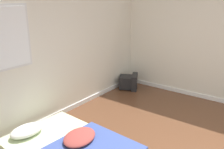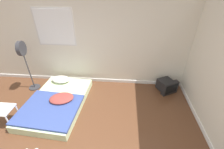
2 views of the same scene
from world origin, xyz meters
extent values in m
cube|color=silver|center=(0.00, 2.62, 1.30)|extent=(7.51, 0.06, 2.60)
cube|color=white|center=(0.00, 2.58, 0.04)|extent=(7.51, 0.02, 0.09)
cube|color=silver|center=(-0.95, 2.59, 1.62)|extent=(1.03, 0.01, 0.96)
cube|color=white|center=(-0.95, 2.58, 1.62)|extent=(0.96, 0.01, 0.89)
cube|color=beige|center=(-0.73, 1.49, 0.09)|extent=(1.37, 1.96, 0.18)
ellipsoid|color=silver|center=(-0.90, 2.22, 0.25)|extent=(0.54, 0.37, 0.14)
cube|color=#384C93|center=(-0.76, 1.13, 0.21)|extent=(1.34, 1.17, 0.05)
ellipsoid|color=#993D38|center=(-0.58, 1.43, 0.27)|extent=(0.64, 0.53, 0.11)
cube|color=black|center=(2.04, 2.37, 0.17)|extent=(0.47, 0.44, 0.29)
cube|color=black|center=(2.13, 2.18, 0.18)|extent=(0.46, 0.32, 0.36)
cube|color=black|center=(2.16, 2.12, 0.19)|extent=(0.33, 0.18, 0.26)
cube|color=white|center=(-1.59, 0.86, 0.39)|extent=(0.36, 0.36, 0.03)
cylinder|color=white|center=(-1.44, 0.70, 0.19)|extent=(0.03, 0.03, 0.38)
cylinder|color=white|center=(-1.75, 1.02, 0.19)|extent=(0.03, 0.03, 0.38)
cylinder|color=white|center=(-1.44, 1.02, 0.19)|extent=(0.03, 0.03, 0.38)
cylinder|color=#333338|center=(-1.69, 2.10, 0.01)|extent=(0.30, 0.30, 0.02)
cylinder|color=#333338|center=(-1.69, 2.10, 0.54)|extent=(0.03, 0.03, 1.03)
cylinder|color=#333338|center=(-1.69, 2.10, 1.22)|extent=(0.14, 0.38, 0.37)
camera|label=1|loc=(-2.81, -0.82, 2.23)|focal=40.00mm
camera|label=2|loc=(0.85, -1.15, 2.67)|focal=24.00mm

